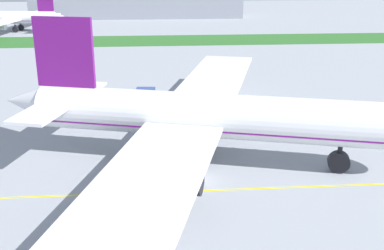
{
  "coord_description": "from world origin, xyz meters",
  "views": [
    {
      "loc": [
        -5.77,
        -53.59,
        25.93
      ],
      "look_at": [
        -0.72,
        9.37,
        4.18
      ],
      "focal_mm": 44.0,
      "sensor_mm": 36.0,
      "label": 1
    }
  ],
  "objects": [
    {
      "name": "apron_taxi_line",
      "position": [
        0.0,
        -2.89,
        0.0
      ],
      "size": [
        280.0,
        0.36,
        0.01
      ],
      "primitive_type": "cube",
      "color": "yellow",
      "rests_on": "ground"
    },
    {
      "name": "service_truck_fuel_bowser",
      "position": [
        -8.24,
        36.16,
        1.52
      ],
      "size": [
        5.07,
        3.04,
        2.8
      ],
      "color": "#33478C",
      "rests_on": "ground"
    },
    {
      "name": "service_truck_catering_van",
      "position": [
        7.47,
        58.67,
        1.44
      ],
      "size": [
        5.42,
        3.71,
        2.57
      ],
      "color": "yellow",
      "rests_on": "ground"
    },
    {
      "name": "ground_plane",
      "position": [
        0.0,
        0.0,
        0.0
      ],
      "size": [
        600.0,
        600.0,
        0.0
      ],
      "primitive_type": "plane",
      "color": "#9399A0",
      "rests_on": "ground"
    },
    {
      "name": "grass_median_strip",
      "position": [
        0.0,
        114.27,
        0.05
      ],
      "size": [
        320.0,
        24.0,
        0.1
      ],
      "primitive_type": "cube",
      "color": "#2D6628",
      "rests_on": "ground"
    },
    {
      "name": "parked_airliner_far_right",
      "position": [
        -62.28,
        142.68,
        5.41
      ],
      "size": [
        44.24,
        69.71,
        15.94
      ],
      "color": "white",
      "rests_on": "ground"
    },
    {
      "name": "airliner_foreground",
      "position": [
        0.02,
        6.13,
        6.53
      ],
      "size": [
        55.68,
        89.24,
        19.24
      ],
      "color": "white",
      "rests_on": "ground"
    }
  ]
}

